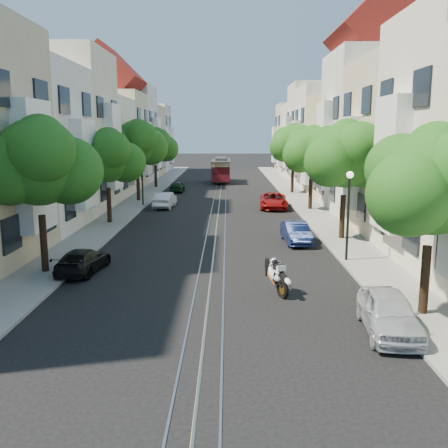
{
  "coord_description": "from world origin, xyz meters",
  "views": [
    {
      "loc": [
        0.69,
        -18.85,
        6.03
      ],
      "look_at": [
        0.52,
        5.77,
        1.5
      ],
      "focal_mm": 40.0,
      "sensor_mm": 36.0,
      "label": 1
    }
  ],
  "objects_px": {
    "parked_car_w_near": "(83,261)",
    "parked_car_w_mid": "(165,200)",
    "parked_car_e_near": "(389,313)",
    "tree_e_a": "(434,185)",
    "tree_e_b": "(346,156)",
    "tree_w_c": "(137,144)",
    "lamp_west": "(142,172)",
    "tree_w_a": "(40,164)",
    "parked_car_w_far": "(177,187)",
    "tree_e_c": "(313,151)",
    "tree_e_d": "(294,144)",
    "sportbike_rider": "(276,274)",
    "lamp_east": "(349,202)",
    "cable_car": "(221,169)",
    "parked_car_e_far": "(273,201)",
    "parked_car_e_mid": "(296,233)",
    "tree_w_b": "(108,158)",
    "tree_w_d": "(156,146)"
  },
  "relations": [
    {
      "from": "tree_w_c",
      "to": "tree_e_a",
      "type": "bearing_deg",
      "value": -62.78
    },
    {
      "from": "parked_car_e_near",
      "to": "parked_car_w_near",
      "type": "height_order",
      "value": "parked_car_e_near"
    },
    {
      "from": "tree_w_b",
      "to": "lamp_west",
      "type": "xyz_separation_m",
      "value": [
        0.84,
        8.02,
        -1.55
      ]
    },
    {
      "from": "tree_w_b",
      "to": "parked_car_w_near",
      "type": "height_order",
      "value": "tree_w_b"
    },
    {
      "from": "tree_w_a",
      "to": "parked_car_w_far",
      "type": "height_order",
      "value": "tree_w_a"
    },
    {
      "from": "cable_car",
      "to": "parked_car_e_mid",
      "type": "xyz_separation_m",
      "value": [
        4.57,
        -34.0,
        -1.06
      ]
    },
    {
      "from": "parked_car_e_mid",
      "to": "parked_car_e_near",
      "type": "bearing_deg",
      "value": -88.27
    },
    {
      "from": "lamp_east",
      "to": "tree_e_d",
      "type": "bearing_deg",
      "value": 87.96
    },
    {
      "from": "cable_car",
      "to": "parked_car_e_near",
      "type": "xyz_separation_m",
      "value": [
        5.68,
        -46.59,
        -1.0
      ]
    },
    {
      "from": "tree_e_c",
      "to": "parked_car_e_mid",
      "type": "bearing_deg",
      "value": -103.23
    },
    {
      "from": "tree_e_d",
      "to": "parked_car_e_far",
      "type": "relative_size",
      "value": 1.5
    },
    {
      "from": "tree_w_d",
      "to": "parked_car_w_far",
      "type": "xyz_separation_m",
      "value": [
        2.68,
        -3.89,
        -4.03
      ]
    },
    {
      "from": "cable_car",
      "to": "sportbike_rider",
      "type": "bearing_deg",
      "value": -85.9
    },
    {
      "from": "tree_e_b",
      "to": "lamp_west",
      "type": "bearing_deg",
      "value": 136.15
    },
    {
      "from": "tree_w_a",
      "to": "parked_car_e_near",
      "type": "relative_size",
      "value": 1.76
    },
    {
      "from": "tree_e_a",
      "to": "parked_car_e_mid",
      "type": "relative_size",
      "value": 1.76
    },
    {
      "from": "parked_car_e_far",
      "to": "parked_car_e_near",
      "type": "bearing_deg",
      "value": -83.7
    },
    {
      "from": "parked_car_e_near",
      "to": "parked_car_w_mid",
      "type": "xyz_separation_m",
      "value": [
        -10.0,
        25.74,
        -0.0
      ]
    },
    {
      "from": "tree_e_c",
      "to": "parked_car_e_far",
      "type": "distance_m",
      "value": 4.97
    },
    {
      "from": "lamp_west",
      "to": "cable_car",
      "type": "distance_m",
      "value": 21.14
    },
    {
      "from": "parked_car_e_mid",
      "to": "parked_car_w_mid",
      "type": "distance_m",
      "value": 15.87
    },
    {
      "from": "tree_e_a",
      "to": "parked_car_w_near",
      "type": "height_order",
      "value": "tree_e_a"
    },
    {
      "from": "lamp_west",
      "to": "tree_w_d",
      "type": "bearing_deg",
      "value": 93.44
    },
    {
      "from": "tree_e_d",
      "to": "parked_car_e_near",
      "type": "bearing_deg",
      "value": -92.69
    },
    {
      "from": "parked_car_e_near",
      "to": "parked_car_w_mid",
      "type": "relative_size",
      "value": 0.97
    },
    {
      "from": "tree_e_c",
      "to": "tree_e_d",
      "type": "height_order",
      "value": "tree_e_d"
    },
    {
      "from": "tree_w_d",
      "to": "parked_car_e_far",
      "type": "height_order",
      "value": "tree_w_d"
    },
    {
      "from": "parked_car_w_near",
      "to": "sportbike_rider",
      "type": "bearing_deg",
      "value": 167.33
    },
    {
      "from": "parked_car_w_near",
      "to": "parked_car_w_mid",
      "type": "xyz_separation_m",
      "value": [
        1.2,
        19.14,
        0.11
      ]
    },
    {
      "from": "parked_car_e_near",
      "to": "tree_e_c",
      "type": "bearing_deg",
      "value": 90.97
    },
    {
      "from": "tree_e_a",
      "to": "tree_w_b",
      "type": "xyz_separation_m",
      "value": [
        -14.4,
        17.0,
        0.0
      ]
    },
    {
      "from": "sportbike_rider",
      "to": "cable_car",
      "type": "relative_size",
      "value": 0.27
    },
    {
      "from": "parked_car_e_far",
      "to": "parked_car_w_far",
      "type": "bearing_deg",
      "value": 131.89
    },
    {
      "from": "tree_e_d",
      "to": "cable_car",
      "type": "distance_m",
      "value": 13.77
    },
    {
      "from": "tree_w_c",
      "to": "parked_car_e_far",
      "type": "bearing_deg",
      "value": -19.59
    },
    {
      "from": "tree_e_d",
      "to": "tree_w_b",
      "type": "bearing_deg",
      "value": -130.27
    },
    {
      "from": "tree_w_c",
      "to": "tree_w_b",
      "type": "bearing_deg",
      "value": -90.0
    },
    {
      "from": "tree_w_d",
      "to": "tree_w_c",
      "type": "bearing_deg",
      "value": -90.0
    },
    {
      "from": "tree_w_d",
      "to": "lamp_west",
      "type": "height_order",
      "value": "tree_w_d"
    },
    {
      "from": "tree_e_a",
      "to": "tree_w_d",
      "type": "relative_size",
      "value": 0.96
    },
    {
      "from": "sportbike_rider",
      "to": "parked_car_e_mid",
      "type": "distance_m",
      "value": 9.04
    },
    {
      "from": "tree_w_b",
      "to": "cable_car",
      "type": "relative_size",
      "value": 0.87
    },
    {
      "from": "tree_e_a",
      "to": "tree_e_b",
      "type": "xyz_separation_m",
      "value": [
        0.0,
        12.0,
        0.34
      ]
    },
    {
      "from": "lamp_east",
      "to": "parked_car_w_mid",
      "type": "bearing_deg",
      "value": 121.72
    },
    {
      "from": "tree_w_d",
      "to": "parked_car_w_mid",
      "type": "bearing_deg",
      "value": -79.42
    },
    {
      "from": "parked_car_e_far",
      "to": "tree_w_b",
      "type": "bearing_deg",
      "value": -145.56
    },
    {
      "from": "sportbike_rider",
      "to": "lamp_east",
      "type": "bearing_deg",
      "value": 28.32
    },
    {
      "from": "sportbike_rider",
      "to": "tree_w_b",
      "type": "bearing_deg",
      "value": 100.73
    },
    {
      "from": "tree_w_c",
      "to": "lamp_west",
      "type": "bearing_deg",
      "value": -74.25
    },
    {
      "from": "parked_car_e_near",
      "to": "parked_car_e_mid",
      "type": "height_order",
      "value": "parked_car_e_near"
    }
  ]
}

